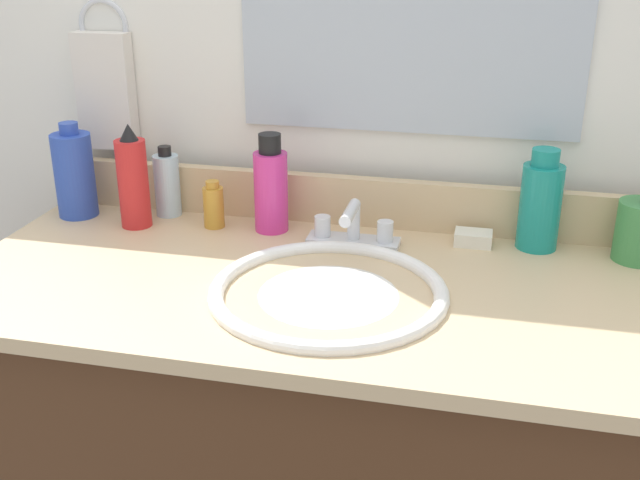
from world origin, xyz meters
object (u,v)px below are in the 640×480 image
at_px(bottle_soap_pink, 271,188).
at_px(cup_green, 640,229).
at_px(bottle_shampoo_blue, 74,174).
at_px(bottle_mouthwash_teal, 540,203).
at_px(bottle_oil_amber, 214,206).
at_px(soap_bar, 473,238).
at_px(hand_towel, 106,91).
at_px(bottle_spray_red, 133,181).
at_px(bottle_gel_clear, 167,184).
at_px(faucet, 353,231).

distance_m(bottle_soap_pink, cup_green, 0.63).
bearing_deg(bottle_shampoo_blue, bottle_mouthwash_teal, 2.24).
relative_size(bottle_oil_amber, soap_bar, 1.37).
relative_size(hand_towel, bottle_soap_pink, 1.23).
bearing_deg(cup_green, bottle_mouthwash_teal, 173.51).
xyz_separation_m(hand_towel, bottle_mouthwash_teal, (0.82, -0.06, -0.14)).
height_order(bottle_oil_amber, soap_bar, bottle_oil_amber).
height_order(bottle_spray_red, bottle_shampoo_blue, bottle_spray_red).
bearing_deg(cup_green, bottle_gel_clear, 178.22).
distance_m(bottle_gel_clear, cup_green, 0.84).
relative_size(bottle_spray_red, cup_green, 1.03).
relative_size(cup_green, soap_bar, 2.92).
xyz_separation_m(cup_green, soap_bar, (-0.27, 0.01, -0.04)).
relative_size(hand_towel, cup_green, 1.18).
xyz_separation_m(bottle_mouthwash_teal, bottle_oil_amber, (-0.57, -0.03, -0.04)).
distance_m(bottle_spray_red, bottle_shampoo_blue, 0.14).
distance_m(bottle_oil_amber, bottle_shampoo_blue, 0.28).
bearing_deg(bottle_spray_red, faucet, -0.94).
height_order(bottle_mouthwash_teal, bottle_soap_pink, bottle_soap_pink).
height_order(bottle_shampoo_blue, soap_bar, bottle_shampoo_blue).
distance_m(faucet, cup_green, 0.47).
xyz_separation_m(bottle_soap_pink, bottle_spray_red, (-0.25, -0.04, 0.01)).
bearing_deg(bottle_mouthwash_teal, bottle_oil_amber, -176.72).
distance_m(faucet, bottle_shampoo_blue, 0.54).
bearing_deg(bottle_spray_red, soap_bar, 4.39).
bearing_deg(bottle_mouthwash_teal, hand_towel, 175.72).
distance_m(bottle_mouthwash_teal, bottle_spray_red, 0.72).
distance_m(hand_towel, bottle_gel_clear, 0.22).
bearing_deg(cup_green, soap_bar, 178.89).
bearing_deg(bottle_spray_red, bottle_oil_amber, 10.76).
xyz_separation_m(hand_towel, soap_bar, (0.71, -0.07, -0.21)).
xyz_separation_m(hand_towel, bottle_oil_amber, (0.24, -0.09, -0.18)).
bearing_deg(bottle_spray_red, bottle_gel_clear, 62.76).
height_order(hand_towel, bottle_shampoo_blue, hand_towel).
xyz_separation_m(faucet, bottle_spray_red, (-0.41, 0.01, 0.06)).
relative_size(bottle_mouthwash_teal, cup_green, 0.93).
distance_m(bottle_mouthwash_teal, bottle_soap_pink, 0.47).
bearing_deg(bottle_shampoo_blue, bottle_oil_amber, 0.04).
bearing_deg(bottle_oil_amber, faucet, -7.21).
bearing_deg(bottle_mouthwash_teal, bottle_gel_clear, 179.34).
distance_m(bottle_spray_red, cup_green, 0.88).
height_order(bottle_gel_clear, bottle_spray_red, bottle_spray_red).
bearing_deg(hand_towel, bottle_shampoo_blue, -108.28).
bearing_deg(hand_towel, faucet, -14.10).
xyz_separation_m(faucet, bottle_soap_pink, (-0.16, 0.04, 0.05)).
bearing_deg(bottle_oil_amber, hand_towel, 158.82).
xyz_separation_m(bottle_soap_pink, bottle_shampoo_blue, (-0.38, -0.01, 0.00)).
relative_size(faucet, bottle_soap_pink, 0.89).
distance_m(bottle_oil_amber, cup_green, 0.73).
bearing_deg(faucet, bottle_shampoo_blue, 176.46).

